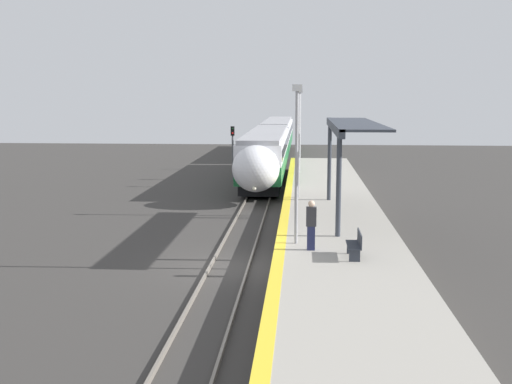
{
  "coord_description": "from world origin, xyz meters",
  "views": [
    {
      "loc": [
        2.68,
        -23.4,
        6.47
      ],
      "look_at": [
        0.6,
        5.37,
        2.07
      ],
      "focal_mm": 45.0,
      "sensor_mm": 36.0,
      "label": 1
    }
  ],
  "objects_px": {
    "platform_bench": "(356,244)",
    "lamppost_mid": "(299,136)",
    "train": "(273,143)",
    "railway_signal": "(233,147)",
    "lamppost_farthest": "(300,120)",
    "person_waiting": "(311,224)",
    "lamppost_near": "(297,155)",
    "lamppost_far": "(300,126)"
  },
  "relations": [
    {
      "from": "platform_bench",
      "to": "lamppost_mid",
      "type": "xyz_separation_m",
      "value": [
        -2.04,
        12.6,
        2.83
      ]
    },
    {
      "from": "railway_signal",
      "to": "lamppost_mid",
      "type": "height_order",
      "value": "lamppost_mid"
    },
    {
      "from": "railway_signal",
      "to": "lamppost_far",
      "type": "xyz_separation_m",
      "value": [
        5.06,
        -3.76,
        1.8
      ]
    },
    {
      "from": "lamppost_near",
      "to": "train",
      "type": "bearing_deg",
      "value": 94.11
    },
    {
      "from": "lamppost_mid",
      "to": "lamppost_farthest",
      "type": "relative_size",
      "value": 1.0
    },
    {
      "from": "lamppost_near",
      "to": "lamppost_far",
      "type": "relative_size",
      "value": 1.0
    },
    {
      "from": "train",
      "to": "lamppost_mid",
      "type": "xyz_separation_m",
      "value": [
        2.48,
        -23.93,
        2.17
      ]
    },
    {
      "from": "person_waiting",
      "to": "lamppost_mid",
      "type": "height_order",
      "value": "lamppost_mid"
    },
    {
      "from": "platform_bench",
      "to": "lamppost_mid",
      "type": "relative_size",
      "value": 0.25
    },
    {
      "from": "railway_signal",
      "to": "lamppost_mid",
      "type": "relative_size",
      "value": 0.7
    },
    {
      "from": "lamppost_far",
      "to": "lamppost_near",
      "type": "bearing_deg",
      "value": -90.0
    },
    {
      "from": "lamppost_near",
      "to": "lamppost_mid",
      "type": "xyz_separation_m",
      "value": [
        0.0,
        10.64,
        0.0
      ]
    },
    {
      "from": "lamppost_far",
      "to": "lamppost_farthest",
      "type": "xyz_separation_m",
      "value": [
        0.0,
        10.64,
        0.0
      ]
    },
    {
      "from": "lamppost_far",
      "to": "lamppost_mid",
      "type": "bearing_deg",
      "value": -90.0
    },
    {
      "from": "train",
      "to": "lamppost_farthest",
      "type": "xyz_separation_m",
      "value": [
        2.48,
        -2.65,
        2.17
      ]
    },
    {
      "from": "person_waiting",
      "to": "lamppost_far",
      "type": "distance_m",
      "value": 22.39
    },
    {
      "from": "lamppost_mid",
      "to": "lamppost_farthest",
      "type": "bearing_deg",
      "value": 90.0
    },
    {
      "from": "train",
      "to": "lamppost_far",
      "type": "xyz_separation_m",
      "value": [
        2.48,
        -13.29,
        2.17
      ]
    },
    {
      "from": "railway_signal",
      "to": "lamppost_near",
      "type": "relative_size",
      "value": 0.7
    },
    {
      "from": "train",
      "to": "lamppost_farthest",
      "type": "bearing_deg",
      "value": -46.89
    },
    {
      "from": "lamppost_farthest",
      "to": "railway_signal",
      "type": "bearing_deg",
      "value": -126.35
    },
    {
      "from": "train",
      "to": "person_waiting",
      "type": "bearing_deg",
      "value": -85.13
    },
    {
      "from": "railway_signal",
      "to": "lamppost_farthest",
      "type": "relative_size",
      "value": 0.7
    },
    {
      "from": "train",
      "to": "lamppost_farthest",
      "type": "relative_size",
      "value": 7.71
    },
    {
      "from": "platform_bench",
      "to": "lamppost_farthest",
      "type": "xyz_separation_m",
      "value": [
        -2.04,
        33.87,
        2.83
      ]
    },
    {
      "from": "railway_signal",
      "to": "lamppost_mid",
      "type": "distance_m",
      "value": 15.37
    },
    {
      "from": "person_waiting",
      "to": "lamppost_farthest",
      "type": "height_order",
      "value": "lamppost_farthest"
    },
    {
      "from": "platform_bench",
      "to": "lamppost_farthest",
      "type": "bearing_deg",
      "value": 93.45
    },
    {
      "from": "lamppost_near",
      "to": "lamppost_farthest",
      "type": "relative_size",
      "value": 1.0
    },
    {
      "from": "train",
      "to": "lamppost_near",
      "type": "height_order",
      "value": "lamppost_near"
    },
    {
      "from": "train",
      "to": "railway_signal",
      "type": "xyz_separation_m",
      "value": [
        -2.58,
        -9.53,
        0.37
      ]
    },
    {
      "from": "lamppost_near",
      "to": "lamppost_farthest",
      "type": "distance_m",
      "value": 31.91
    },
    {
      "from": "person_waiting",
      "to": "lamppost_farthest",
      "type": "distance_m",
      "value": 32.99
    },
    {
      "from": "person_waiting",
      "to": "lamppost_farthest",
      "type": "bearing_deg",
      "value": 90.95
    },
    {
      "from": "train",
      "to": "person_waiting",
      "type": "xyz_separation_m",
      "value": [
        3.03,
        -35.55,
        -0.19
      ]
    },
    {
      "from": "person_waiting",
      "to": "railway_signal",
      "type": "height_order",
      "value": "railway_signal"
    },
    {
      "from": "lamppost_farthest",
      "to": "person_waiting",
      "type": "bearing_deg",
      "value": -89.05
    },
    {
      "from": "lamppost_mid",
      "to": "lamppost_far",
      "type": "relative_size",
      "value": 1.0
    },
    {
      "from": "train",
      "to": "lamppost_near",
      "type": "bearing_deg",
      "value": -85.89
    },
    {
      "from": "lamppost_near",
      "to": "lamppost_mid",
      "type": "bearing_deg",
      "value": 90.0
    },
    {
      "from": "railway_signal",
      "to": "person_waiting",
      "type": "bearing_deg",
      "value": -77.84
    },
    {
      "from": "lamppost_far",
      "to": "lamppost_farthest",
      "type": "bearing_deg",
      "value": 90.0
    }
  ]
}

